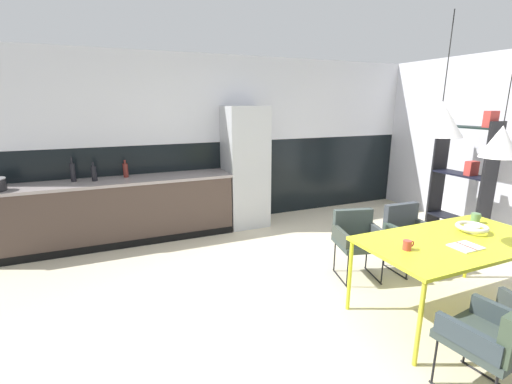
% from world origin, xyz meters
% --- Properties ---
extents(ground_plane, '(9.20, 9.20, 0.00)m').
position_xyz_m(ground_plane, '(0.00, 0.00, 0.00)').
color(ground_plane, beige).
extents(back_wall_splashback_dark, '(7.08, 0.12, 1.33)m').
position_xyz_m(back_wall_splashback_dark, '(0.00, 2.79, 0.67)').
color(back_wall_splashback_dark, black).
rests_on(back_wall_splashback_dark, ground).
extents(back_wall_panel_upper, '(7.08, 0.12, 1.33)m').
position_xyz_m(back_wall_panel_upper, '(0.00, 2.79, 2.00)').
color(back_wall_panel_upper, silver).
rests_on(back_wall_panel_upper, back_wall_splashback_dark).
extents(kitchen_counter, '(3.23, 0.63, 0.91)m').
position_xyz_m(kitchen_counter, '(-1.79, 2.43, 0.45)').
color(kitchen_counter, '#43342D').
rests_on(kitchen_counter, ground).
extents(refrigerator_column, '(0.64, 0.60, 1.90)m').
position_xyz_m(refrigerator_column, '(0.15, 2.43, 0.95)').
color(refrigerator_column, '#ADAFB2').
rests_on(refrigerator_column, ground).
extents(dining_table, '(1.72, 0.90, 0.74)m').
position_xyz_m(dining_table, '(0.98, -0.68, 0.70)').
color(dining_table, yellow).
rests_on(dining_table, ground).
extents(armchair_corner_seat, '(0.58, 0.57, 0.76)m').
position_xyz_m(armchair_corner_seat, '(0.67, 0.28, 0.50)').
color(armchair_corner_seat, '#333E3A').
rests_on(armchair_corner_seat, ground).
extents(armchair_by_stool, '(0.51, 0.49, 0.77)m').
position_xyz_m(armchair_by_stool, '(1.35, 0.21, 0.48)').
color(armchair_by_stool, '#333E3A').
rests_on(armchair_by_stool, ground).
extents(armchair_facing_counter, '(0.54, 0.53, 0.75)m').
position_xyz_m(armchair_facing_counter, '(0.36, -1.51, 0.49)').
color(armchair_facing_counter, '#333E3A').
rests_on(armchair_facing_counter, ground).
extents(fruit_bowl, '(0.29, 0.29, 0.07)m').
position_xyz_m(fruit_bowl, '(1.30, -0.60, 0.79)').
color(fruit_bowl, silver).
rests_on(fruit_bowl, dining_table).
extents(open_book, '(0.24, 0.20, 0.02)m').
position_xyz_m(open_book, '(0.91, -0.84, 0.75)').
color(open_book, white).
rests_on(open_book, dining_table).
extents(mug_glass_clear, '(0.11, 0.07, 0.08)m').
position_xyz_m(mug_glass_clear, '(0.40, -0.68, 0.78)').
color(mug_glass_clear, '#B23D33').
rests_on(mug_glass_clear, dining_table).
extents(mug_white_ceramic, '(0.13, 0.08, 0.10)m').
position_xyz_m(mug_white_ceramic, '(1.58, -0.44, 0.79)').
color(mug_white_ceramic, '#5B8456').
rests_on(mug_white_ceramic, dining_table).
extents(bottle_wine_green, '(0.07, 0.07, 0.34)m').
position_xyz_m(bottle_wine_green, '(-2.30, 2.53, 1.04)').
color(bottle_wine_green, black).
rests_on(bottle_wine_green, kitchen_counter).
extents(bottle_vinegar_dark, '(0.07, 0.07, 0.25)m').
position_xyz_m(bottle_vinegar_dark, '(-1.63, 2.56, 1.01)').
color(bottle_vinegar_dark, maroon).
rests_on(bottle_vinegar_dark, kitchen_counter).
extents(bottle_spice_small, '(0.07, 0.07, 0.26)m').
position_xyz_m(bottle_spice_small, '(-2.04, 2.47, 1.01)').
color(bottle_spice_small, black).
rests_on(bottle_spice_small, kitchen_counter).
extents(open_shelf_unit, '(0.30, 0.83, 1.84)m').
position_xyz_m(open_shelf_unit, '(2.89, 0.71, 0.95)').
color(open_shelf_unit, black).
rests_on(open_shelf_unit, ground).
extents(pendant_lamp_over_table_near, '(0.35, 0.35, 0.94)m').
position_xyz_m(pendant_lamp_over_table_near, '(0.63, -0.65, 1.81)').
color(pendant_lamp_over_table_near, black).
extents(pendant_lamp_over_table_far, '(0.31, 0.31, 1.14)m').
position_xyz_m(pendant_lamp_over_table_far, '(1.32, -0.72, 1.61)').
color(pendant_lamp_over_table_far, black).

